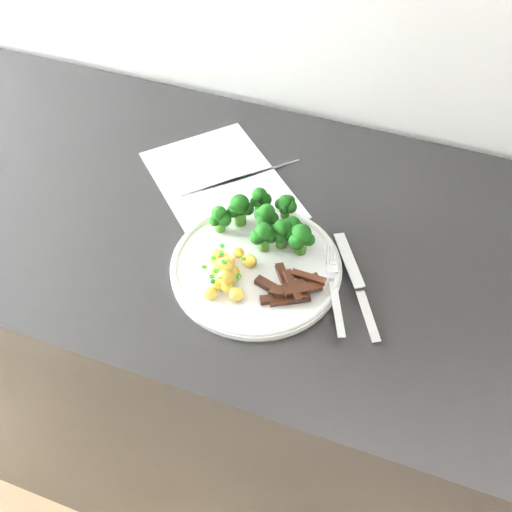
{
  "coord_description": "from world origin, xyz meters",
  "views": [
    {
      "loc": [
        0.13,
        1.06,
        1.6
      ],
      "look_at": [
        -0.06,
        1.59,
        0.94
      ],
      "focal_mm": 41.99,
      "sensor_mm": 36.0,
      "label": 1
    }
  ],
  "objects": [
    {
      "name": "counter",
      "position": [
        -0.05,
        1.67,
        0.45
      ],
      "size": [
        2.43,
        0.61,
        0.91
      ],
      "color": "black",
      "rests_on": "ground"
    },
    {
      "name": "recipe_paper",
      "position": [
        -0.18,
        1.74,
        0.91
      ],
      "size": [
        0.33,
        0.33,
        0.0
      ],
      "color": "silver",
      "rests_on": "counter"
    },
    {
      "name": "plate",
      "position": [
        -0.06,
        1.59,
        0.92
      ],
      "size": [
        0.25,
        0.25,
        0.01
      ],
      "color": "white",
      "rests_on": "counter"
    },
    {
      "name": "broccoli",
      "position": [
        -0.06,
        1.65,
        0.95
      ],
      "size": [
        0.17,
        0.1,
        0.06
      ],
      "color": "#316518",
      "rests_on": "plate"
    },
    {
      "name": "potatoes",
      "position": [
        -0.09,
        1.56,
        0.93
      ],
      "size": [
        0.07,
        0.1,
        0.04
      ],
      "color": "#E9BB52",
      "rests_on": "plate"
    },
    {
      "name": "beef_strips",
      "position": [
        0.0,
        1.56,
        0.93
      ],
      "size": [
        0.1,
        0.08,
        0.02
      ],
      "color": "black",
      "rests_on": "plate"
    },
    {
      "name": "fork",
      "position": [
        0.06,
        1.58,
        0.93
      ],
      "size": [
        0.07,
        0.16,
        0.01
      ],
      "color": "silver",
      "rests_on": "plate"
    },
    {
      "name": "knife",
      "position": [
        0.1,
        1.59,
        0.92
      ],
      "size": [
        0.11,
        0.18,
        0.02
      ],
      "color": "silver",
      "rests_on": "plate"
    }
  ]
}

